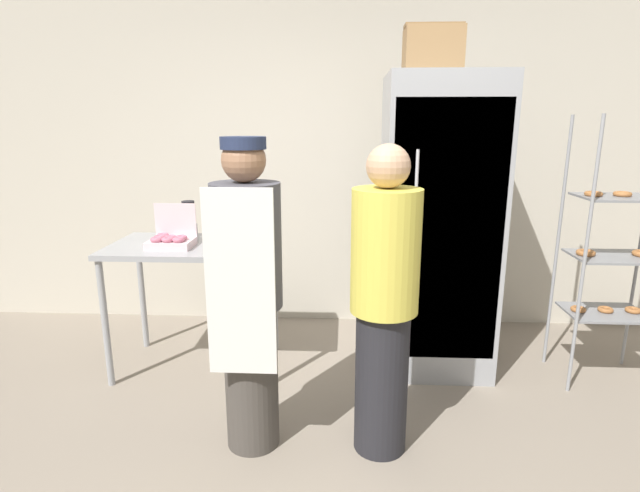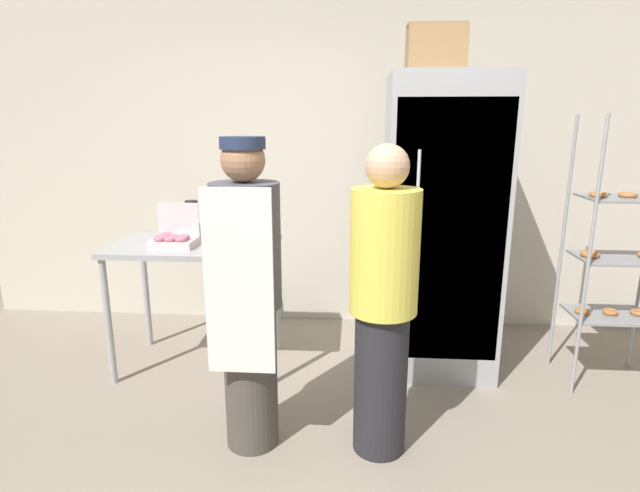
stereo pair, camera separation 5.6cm
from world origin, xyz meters
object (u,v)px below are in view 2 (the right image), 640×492
(donut_box, at_px, (173,239))
(person_customer, at_px, (383,303))
(cardboard_storage_box, at_px, (435,49))
(baking_rack, at_px, (619,256))
(refrigerator, at_px, (440,228))
(binder_stack, at_px, (243,237))
(blender_pitcher, at_px, (192,220))
(person_baker, at_px, (248,294))

(donut_box, height_order, person_customer, person_customer)
(cardboard_storage_box, height_order, person_customer, cardboard_storage_box)
(person_customer, bearing_deg, baking_rack, 28.69)
(donut_box, bearing_deg, refrigerator, 7.94)
(refrigerator, height_order, binder_stack, refrigerator)
(blender_pitcher, xyz_separation_m, cardboard_storage_box, (1.64, -0.09, 1.12))
(baking_rack, relative_size, person_baker, 1.07)
(donut_box, xyz_separation_m, person_baker, (0.66, -0.76, -0.10))
(blender_pitcher, distance_m, person_customer, 1.71)
(baking_rack, distance_m, donut_box, 2.87)
(refrigerator, height_order, blender_pitcher, refrigerator)
(baking_rack, bearing_deg, donut_box, -178.48)
(refrigerator, height_order, donut_box, refrigerator)
(refrigerator, bearing_deg, blender_pitcher, 177.69)
(refrigerator, height_order, cardboard_storage_box, cardboard_storage_box)
(baking_rack, height_order, person_baker, baking_rack)
(blender_pitcher, distance_m, person_baker, 1.26)
(baking_rack, xyz_separation_m, blender_pitcher, (-2.84, 0.24, 0.14))
(donut_box, relative_size, person_customer, 0.18)
(baking_rack, xyz_separation_m, binder_stack, (-2.41, -0.05, 0.10))
(person_customer, bearing_deg, blender_pitcher, 140.59)
(refrigerator, distance_m, cardboard_storage_box, 1.14)
(binder_stack, height_order, cardboard_storage_box, cardboard_storage_box)
(refrigerator, height_order, person_baker, refrigerator)
(cardboard_storage_box, bearing_deg, person_customer, -108.57)
(cardboard_storage_box, bearing_deg, baking_rack, -7.33)
(baking_rack, distance_m, cardboard_storage_box, 1.75)
(binder_stack, bearing_deg, baking_rack, 1.18)
(person_baker, relative_size, person_customer, 1.02)
(person_customer, bearing_deg, refrigerator, 67.00)
(baking_rack, xyz_separation_m, cardboard_storage_box, (-1.20, 0.15, 1.27))
(refrigerator, distance_m, person_customer, 1.11)
(person_baker, distance_m, person_customer, 0.68)
(binder_stack, distance_m, person_baker, 0.82)
(donut_box, relative_size, blender_pitcher, 1.11)
(refrigerator, relative_size, blender_pitcher, 7.78)
(binder_stack, bearing_deg, blender_pitcher, 146.23)
(blender_pitcher, bearing_deg, refrigerator, -2.31)
(donut_box, bearing_deg, person_baker, -49.30)
(blender_pitcher, relative_size, cardboard_storage_box, 0.71)
(blender_pitcher, bearing_deg, cardboard_storage_box, -3.00)
(baking_rack, bearing_deg, binder_stack, -178.82)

